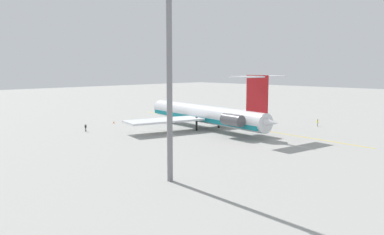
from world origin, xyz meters
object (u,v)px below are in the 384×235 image
object	(u,v)px
ground_crew_portside	(318,122)
light_mast	(169,64)
ground_crew_near_nose	(220,111)
ground_crew_near_tail	(86,127)
safety_cone_nose	(114,122)
main_jetliner	(208,114)

from	to	relation	value
ground_crew_portside	light_mast	bearing A→B (deg)	-108.59
ground_crew_near_nose	ground_crew_near_tail	size ratio (longest dim) A/B	1.04
ground_crew_near_tail	light_mast	size ratio (longest dim) A/B	0.06
ground_crew_near_nose	light_mast	world-z (taller)	light_mast
ground_crew_near_tail	ground_crew_portside	distance (m)	53.41
safety_cone_nose	ground_crew_portside	bearing A→B (deg)	-140.97
ground_crew_near_tail	ground_crew_near_nose	bearing A→B (deg)	117.48
main_jetliner	ground_crew_near_nose	xyz separation A→B (m)	(15.45, -22.17, -2.26)
ground_crew_near_tail	light_mast	distance (m)	44.55
ground_crew_portside	safety_cone_nose	xyz separation A→B (m)	(38.48, 31.19, -0.80)
ground_crew_near_nose	ground_crew_portside	distance (m)	30.88
safety_cone_nose	light_mast	size ratio (longest dim) A/B	0.02
ground_crew_near_tail	main_jetliner	bearing A→B (deg)	80.93
ground_crew_near_nose	main_jetliner	bearing A→B (deg)	156.71
main_jetliner	safety_cone_nose	xyz separation A→B (m)	(23.05, 9.61, -3.11)
ground_crew_near_tail	light_mast	world-z (taller)	light_mast
main_jetliner	safety_cone_nose	bearing A→B (deg)	30.96
safety_cone_nose	ground_crew_near_nose	bearing A→B (deg)	-103.46
main_jetliner	ground_crew_near_nose	bearing A→B (deg)	-46.80
main_jetliner	light_mast	world-z (taller)	light_mast
ground_crew_near_nose	light_mast	bearing A→B (deg)	157.56
main_jetliner	ground_crew_near_nose	world-z (taller)	main_jetliner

